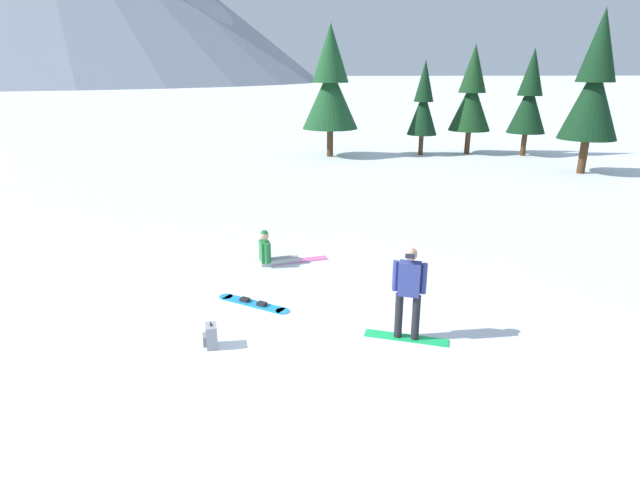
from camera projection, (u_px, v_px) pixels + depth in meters
The scene contains 11 objects.
ground_plane at pixel (320, 342), 9.71m from camera, with size 800.00×800.00×0.00m, color white.
snowboarder_foreground at pixel (409, 292), 9.54m from camera, with size 1.58×0.84×1.83m.
snowboarder_midground at pixel (272, 252), 13.52m from camera, with size 1.86×0.78×0.95m.
loose_snowboard_far_spare at pixel (253, 303), 11.27m from camera, with size 1.66×1.27×0.09m.
backpack_grey at pixel (211, 336), 9.49m from camera, with size 0.30×0.35×0.47m.
pine_tree_young at pixel (594, 86), 24.21m from camera, with size 2.68×2.68×7.57m.
pine_tree_leaning at pixel (330, 86), 29.17m from camera, with size 3.20×3.20×7.33m.
pine_tree_slender at pixel (472, 95), 30.39m from camera, with size 2.45×2.45×6.28m.
pine_tree_tall at pixel (529, 98), 29.69m from camera, with size 2.17×2.17×6.05m.
pine_tree_twin at pixel (423, 104), 30.05m from camera, with size 1.75×1.75×5.43m.
peak_north_spur at pixel (165, 9), 189.27m from camera, with size 90.29×90.29×49.33m.
Camera 1 is at (-0.87, -8.57, 4.88)m, focal length 28.98 mm.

